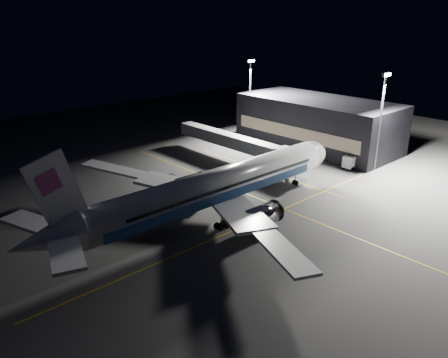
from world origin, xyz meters
TOP-DOWN VIEW (x-y plane):
  - ground at (0.00, 0.00)m, footprint 200.00×200.00m
  - guide_line_main at (10.00, 0.00)m, footprint 0.25×80.00m
  - guide_line_cross at (0.00, -6.00)m, footprint 70.00×0.25m
  - guide_line_side at (22.00, 10.00)m, footprint 0.25×40.00m
  - airliner at (-1.08, 0.00)m, footprint 61.48×54.22m
  - terminal at (45.98, 14.00)m, footprint 18.12×40.00m
  - jet_bridge at (22.00, 18.06)m, footprint 3.60×34.40m
  - floodlight_mast_north at (40.00, 31.99)m, footprint 2.40×0.68m
  - floodlight_mast_south at (40.00, -6.01)m, footprint 2.40×0.67m
  - service_truck at (37.90, -1.99)m, footprint 5.81×2.70m
  - baggage_tug at (2.96, 17.57)m, footprint 2.48×2.04m
  - safety_cone_a at (6.00, 5.85)m, footprint 0.36×0.36m
  - safety_cone_b at (2.31, 4.12)m, footprint 0.36×0.36m
  - safety_cone_c at (-8.00, 14.00)m, footprint 0.40×0.40m

SIDE VIEW (x-z plane):
  - ground at x=0.00m, z-range 0.00..0.00m
  - guide_line_main at x=10.00m, z-range 0.00..0.01m
  - guide_line_cross at x=0.00m, z-range 0.00..0.01m
  - guide_line_side at x=22.00m, z-range 0.00..0.01m
  - safety_cone_a at x=6.00m, z-range 0.00..0.54m
  - safety_cone_b at x=2.31m, z-range 0.00..0.55m
  - safety_cone_c at x=-8.00m, z-range 0.00..0.59m
  - baggage_tug at x=2.96m, z-range -0.07..1.66m
  - service_truck at x=37.90m, z-range 0.10..3.04m
  - jet_bridge at x=22.00m, z-range 1.43..7.73m
  - airliner at x=-1.08m, z-range -3.16..13.48m
  - terminal at x=45.98m, z-range 0.00..12.00m
  - floodlight_mast_north at x=40.00m, z-range 2.02..22.72m
  - floodlight_mast_south at x=40.00m, z-range 2.02..22.72m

